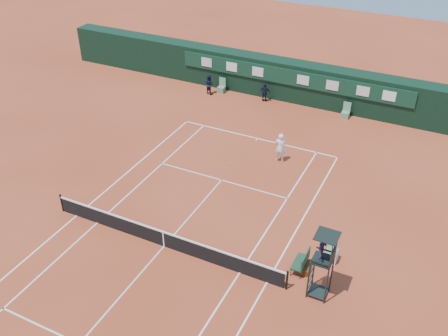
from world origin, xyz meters
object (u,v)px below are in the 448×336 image
at_px(cooler, 331,255).
at_px(player, 280,148).
at_px(tennis_net, 164,238).
at_px(player_bench, 302,261).
at_px(umpire_chair, 323,253).

relative_size(cooler, player, 0.33).
bearing_deg(tennis_net, player_bench, 12.06).
height_order(cooler, player, player).
xyz_separation_m(umpire_chair, cooler, (-0.06, 2.31, -2.13)).
relative_size(umpire_chair, cooler, 5.30).
relative_size(player_bench, cooler, 1.86).
bearing_deg(cooler, player, 126.55).
height_order(tennis_net, player, player).
bearing_deg(player_bench, umpire_chair, -44.01).
xyz_separation_m(tennis_net, cooler, (7.68, 2.66, -0.18)).
height_order(umpire_chair, player_bench, umpire_chair).
bearing_deg(tennis_net, umpire_chair, 2.57).
xyz_separation_m(tennis_net, umpire_chair, (7.74, 0.35, 1.95)).
xyz_separation_m(player_bench, cooler, (1.05, 1.24, -0.27)).
xyz_separation_m(player_bench, player, (-4.33, 8.49, 0.37)).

